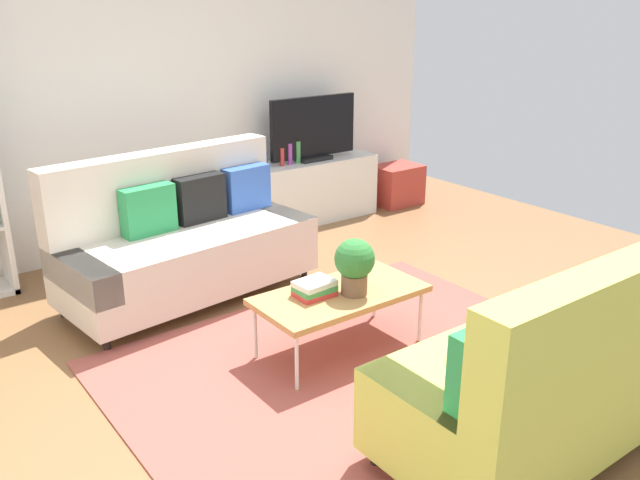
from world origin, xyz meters
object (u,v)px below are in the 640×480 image
bottle_2 (298,152)px  tv (313,129)px  potted_plant (355,263)px  vase_0 (261,160)px  storage_trunk (397,185)px  coffee_table (340,296)px  bottle_0 (282,157)px  tv_console (312,190)px  bottle_1 (290,154)px  table_book_0 (315,293)px  couch_green (561,368)px  couch_beige (184,239)px

bottle_2 → tv: bearing=5.6°
potted_plant → vase_0: size_ratio=2.62×
vase_0 → storage_trunk: bearing=-5.1°
coffee_table → potted_plant: size_ratio=3.01×
tv → potted_plant: size_ratio=2.74×
storage_trunk → bottle_0: size_ratio=2.93×
tv_console → bottle_1: 0.52m
coffee_table → bottle_0: bearing=64.6°
potted_plant → bottle_2: (1.24, 2.39, 0.12)m
table_book_0 → potted_plant: bearing=-29.1°
bottle_2 → potted_plant: bearing=-117.4°
bottle_2 → table_book_0: bearing=-122.7°
coffee_table → table_book_0: size_ratio=4.58×
tv_console → storage_trunk: (1.10, -0.10, -0.10)m
coffee_table → tv: tv is taller
tv → storage_trunk: bearing=-4.2°
couch_green → couch_beige: bearing=103.5°
tv_console → vase_0: (-0.58, 0.05, 0.39)m
couch_beige → vase_0: size_ratio=14.25×
couch_beige → tv_console: 2.11m
couch_beige → storage_trunk: (2.99, 0.84, -0.23)m
couch_beige → tv_console: bearing=-160.1°
tv_console → table_book_0: 2.84m
couch_beige → bottle_0: bearing=-155.6°
storage_trunk → bottle_0: bottle_0 is taller
bottle_0 → table_book_0: bearing=-119.2°
tv_console → bottle_2: (-0.20, -0.04, 0.43)m
couch_beige → tv: bearing=-160.6°
couch_beige → bottle_1: size_ratio=9.47×
couch_green → table_book_0: size_ratio=7.92×
couch_green → bottle_2: bearing=75.0°
coffee_table → bottle_1: 2.63m
vase_0 → bottle_2: size_ratio=0.63×
couch_green → bottle_2: (1.01, 3.74, 0.30)m
bottle_1 → bottle_0: bearing=180.0°
storage_trunk → vase_0: (-1.68, 0.15, 0.49)m
storage_trunk → bottle_1: bearing=177.5°
couch_green → coffee_table: bearing=101.3°
couch_green → bottle_0: couch_green is taller
couch_beige → vase_0: 1.66m
bottle_1 → table_book_0: bearing=-121.0°
couch_beige → bottle_2: bearing=-158.5°
couch_green → tv_console: bearing=72.3°
coffee_table → table_book_0: bearing=162.5°
couch_beige → bottle_2: size_ratio=9.00×
couch_green → coffee_table: 1.45m
coffee_table → tv: (1.50, 2.34, 0.56)m
coffee_table → tv_console: bearing=57.6°
bottle_2 → vase_0: bearing=166.6°
potted_plant → bottle_0: size_ratio=2.06×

